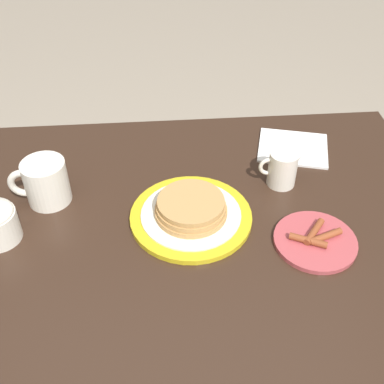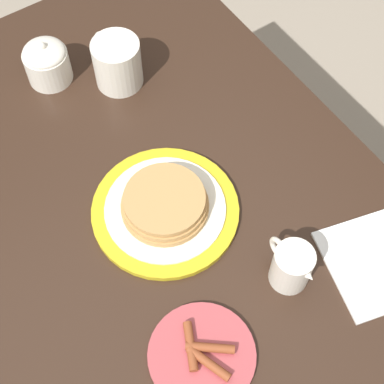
{
  "view_description": "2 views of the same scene",
  "coord_description": "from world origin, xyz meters",
  "px_view_note": "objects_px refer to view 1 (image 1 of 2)",
  "views": [
    {
      "loc": [
        0.03,
        0.71,
        1.45
      ],
      "look_at": [
        -0.03,
        -0.08,
        0.77
      ],
      "focal_mm": 45.0,
      "sensor_mm": 36.0,
      "label": 1
    },
    {
      "loc": [
        -0.46,
        0.21,
        1.64
      ],
      "look_at": [
        -0.03,
        -0.08,
        0.77
      ],
      "focal_mm": 55.0,
      "sensor_mm": 36.0,
      "label": 2
    }
  ],
  "objects_px": {
    "pancake_plate": "(191,212)",
    "coffee_mug": "(45,182)",
    "side_plate_bacon": "(315,240)",
    "creamer_pitcher": "(283,168)",
    "napkin": "(293,148)"
  },
  "relations": [
    {
      "from": "pancake_plate",
      "to": "coffee_mug",
      "type": "height_order",
      "value": "coffee_mug"
    },
    {
      "from": "side_plate_bacon",
      "to": "creamer_pitcher",
      "type": "height_order",
      "value": "creamer_pitcher"
    },
    {
      "from": "pancake_plate",
      "to": "coffee_mug",
      "type": "distance_m",
      "value": 0.32
    },
    {
      "from": "side_plate_bacon",
      "to": "coffee_mug",
      "type": "height_order",
      "value": "coffee_mug"
    },
    {
      "from": "pancake_plate",
      "to": "side_plate_bacon",
      "type": "height_order",
      "value": "pancake_plate"
    },
    {
      "from": "side_plate_bacon",
      "to": "napkin",
      "type": "distance_m",
      "value": 0.32
    },
    {
      "from": "pancake_plate",
      "to": "coffee_mug",
      "type": "relative_size",
      "value": 1.99
    },
    {
      "from": "pancake_plate",
      "to": "side_plate_bacon",
      "type": "relative_size",
      "value": 1.55
    },
    {
      "from": "creamer_pitcher",
      "to": "napkin",
      "type": "distance_m",
      "value": 0.15
    },
    {
      "from": "side_plate_bacon",
      "to": "pancake_plate",
      "type": "bearing_deg",
      "value": -20.12
    },
    {
      "from": "coffee_mug",
      "to": "napkin",
      "type": "xyz_separation_m",
      "value": [
        -0.58,
        -0.14,
        -0.05
      ]
    },
    {
      "from": "pancake_plate",
      "to": "napkin",
      "type": "relative_size",
      "value": 1.28
    },
    {
      "from": "napkin",
      "to": "pancake_plate",
      "type": "bearing_deg",
      "value": 40.06
    },
    {
      "from": "coffee_mug",
      "to": "creamer_pitcher",
      "type": "bearing_deg",
      "value": -178.39
    },
    {
      "from": "napkin",
      "to": "coffee_mug",
      "type": "bearing_deg",
      "value": 13.92
    }
  ]
}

